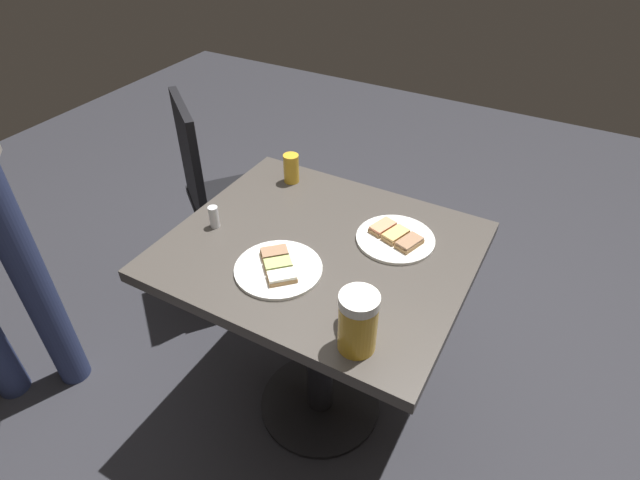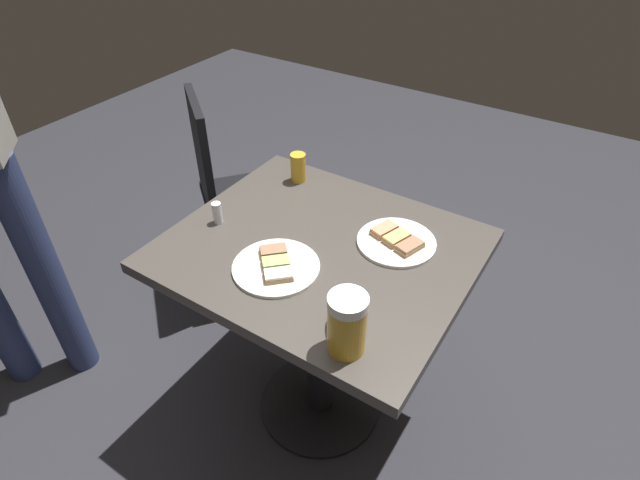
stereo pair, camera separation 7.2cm
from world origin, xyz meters
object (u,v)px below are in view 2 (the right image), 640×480
object	(u,v)px
beer_glass_small	(298,168)
cafe_chair	(232,188)
plate_far	(276,266)
plate_near	(396,241)
salt_shaker	(217,213)
beer_mug	(347,322)

from	to	relation	value
beer_glass_small	cafe_chair	xyz separation A→B (m)	(-0.12, -0.43, -0.29)
plate_far	beer_glass_small	xyz separation A→B (m)	(-0.40, -0.21, 0.04)
plate_far	beer_glass_small	bearing A→B (deg)	-152.88
plate_near	salt_shaker	world-z (taller)	salt_shaker
beer_mug	salt_shaker	xyz separation A→B (m)	(-0.20, -0.56, -0.04)
salt_shaker	plate_near	bearing A→B (deg)	111.74
beer_glass_small	plate_far	bearing A→B (deg)	27.12
plate_far	cafe_chair	xyz separation A→B (m)	(-0.52, -0.63, -0.25)
plate_near	beer_mug	xyz separation A→B (m)	(0.40, 0.07, 0.07)
beer_glass_small	cafe_chair	bearing A→B (deg)	-105.39
plate_far	beer_glass_small	size ratio (longest dim) A/B	2.41
plate_near	cafe_chair	size ratio (longest dim) A/B	0.24
beer_mug	salt_shaker	world-z (taller)	beer_mug
plate_far	beer_mug	xyz separation A→B (m)	(0.13, 0.29, 0.07)
plate_near	salt_shaker	size ratio (longest dim) A/B	3.30
plate_near	cafe_chair	xyz separation A→B (m)	(-0.25, -0.85, -0.25)
plate_near	beer_mug	bearing A→B (deg)	9.66
beer_mug	plate_far	bearing A→B (deg)	-113.59
plate_far	beer_mug	world-z (taller)	beer_mug
salt_shaker	cafe_chair	bearing A→B (deg)	-140.84
plate_near	plate_far	distance (m)	0.35
plate_far	cafe_chair	world-z (taller)	cafe_chair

